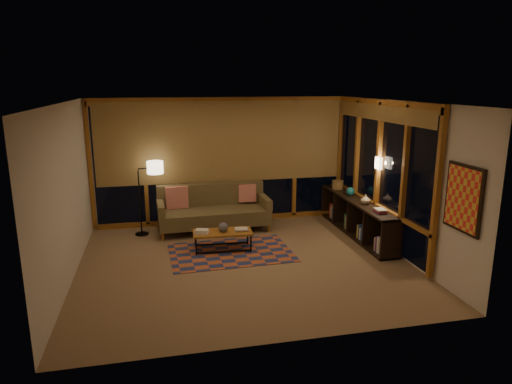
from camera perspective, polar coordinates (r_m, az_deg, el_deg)
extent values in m
cube|color=#987756|center=(7.88, -1.47, -8.83)|extent=(5.50, 5.00, 0.01)
cube|color=silver|center=(7.29, -1.60, 11.18)|extent=(5.50, 5.00, 0.01)
cube|color=beige|center=(9.89, -4.29, 3.92)|extent=(5.50, 0.01, 2.70)
cube|color=beige|center=(5.13, 3.82, -5.29)|extent=(5.50, 0.01, 2.70)
cube|color=beige|center=(7.47, -22.71, -0.29)|extent=(0.01, 5.00, 2.70)
cube|color=beige|center=(8.42, 17.17, 1.64)|extent=(0.01, 5.00, 2.70)
cube|color=#B0522B|center=(8.32, -3.16, -7.56)|extent=(2.22, 1.52, 0.01)
sphere|color=black|center=(8.31, -4.11, -4.39)|extent=(0.21, 0.21, 0.17)
cylinder|color=brown|center=(10.14, 10.17, 0.90)|extent=(0.25, 0.25, 0.18)
sphere|color=#15696B|center=(9.58, 11.72, 0.06)|extent=(0.20, 0.20, 0.17)
imported|color=tan|center=(8.96, 13.52, -0.90)|extent=(0.22, 0.22, 0.19)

